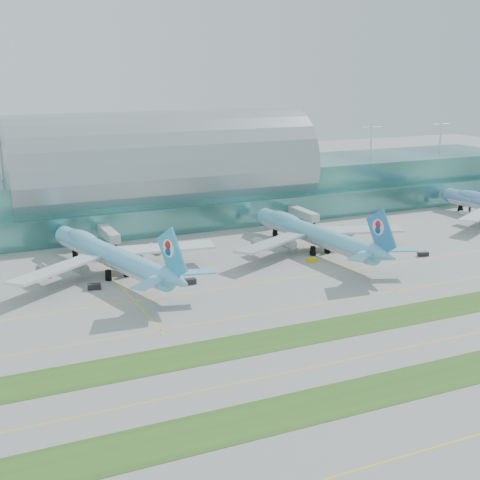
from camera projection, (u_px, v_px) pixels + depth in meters
name	position (u px, v px, depth m)	size (l,w,h in m)	color
ground	(338.00, 332.00, 155.67)	(700.00, 700.00, 0.00)	gray
terminal	(163.00, 185.00, 265.35)	(340.00, 69.10, 36.00)	#3D7A75
grass_strip_near	(416.00, 381.00, 131.04)	(420.00, 12.00, 0.08)	#2D591E
grass_strip_far	(333.00, 328.00, 157.42)	(420.00, 12.00, 0.08)	#2D591E
taxiline_b	(374.00, 354.00, 143.36)	(420.00, 0.35, 0.01)	yellow
taxiline_c	(300.00, 307.00, 171.50)	(420.00, 0.35, 0.01)	yellow
taxiline_d	(262.00, 282.00, 190.85)	(420.00, 0.35, 0.01)	yellow
airliner_b	(109.00, 254.00, 196.33)	(64.53, 74.55, 20.83)	#66BCE1
airliner_c	(313.00, 233.00, 221.66)	(65.80, 75.00, 20.63)	#60B5D4
gse_c	(94.00, 287.00, 184.87)	(3.63, 1.97, 1.56)	black
gse_d	(190.00, 281.00, 189.51)	(3.63, 1.99, 1.48)	black
gse_e	(312.00, 260.00, 210.50)	(2.88, 1.76, 1.32)	gold
gse_f	(423.00, 254.00, 217.16)	(3.54, 1.46, 1.29)	black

